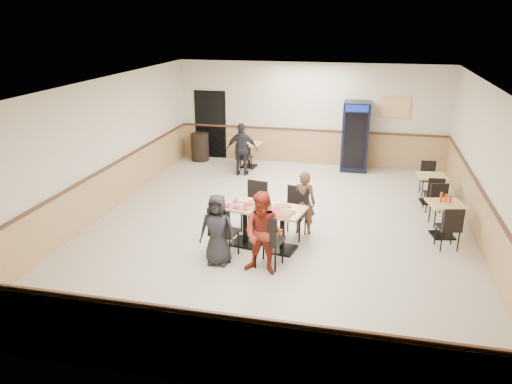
% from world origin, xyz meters
% --- Properties ---
extents(ground, '(10.00, 10.00, 0.00)m').
position_xyz_m(ground, '(0.00, 0.00, 0.00)').
color(ground, beige).
rests_on(ground, ground).
extents(room_shell, '(10.00, 10.00, 10.00)m').
position_xyz_m(room_shell, '(1.78, 2.55, 0.58)').
color(room_shell, silver).
rests_on(room_shell, ground).
extents(main_table, '(1.67, 1.04, 0.83)m').
position_xyz_m(main_table, '(-0.13, -1.03, 0.55)').
color(main_table, black).
rests_on(main_table, ground).
extents(main_chairs, '(1.68, 2.04, 1.06)m').
position_xyz_m(main_chairs, '(-0.18, -1.02, 0.53)').
color(main_chairs, black).
rests_on(main_chairs, ground).
extents(diner_woman_left, '(0.66, 0.44, 1.32)m').
position_xyz_m(diner_woman_left, '(-0.79, -1.87, 0.66)').
color(diner_woman_left, black).
rests_on(diner_woman_left, ground).
extents(diner_woman_right, '(0.79, 0.66, 1.49)m').
position_xyz_m(diner_woman_right, '(0.09, -2.03, 0.74)').
color(diner_woman_right, maroon).
rests_on(diner_woman_right, ground).
extents(diner_man_opposite, '(0.49, 0.32, 1.33)m').
position_xyz_m(diner_man_opposite, '(0.53, -0.20, 0.67)').
color(diner_man_opposite, brown).
rests_on(diner_man_opposite, ground).
extents(lone_diner, '(0.92, 0.50, 1.48)m').
position_xyz_m(lone_diner, '(-1.68, 3.38, 0.74)').
color(lone_diner, black).
rests_on(lone_diner, ground).
extents(tabletop_clutter, '(1.38, 0.72, 0.12)m').
position_xyz_m(tabletop_clutter, '(-0.20, -1.11, 0.86)').
color(tabletop_clutter, '#AB0B22').
rests_on(tabletop_clutter, main_table).
extents(side_table_near, '(0.81, 0.81, 0.72)m').
position_xyz_m(side_table_near, '(3.34, 0.27, 0.48)').
color(side_table_near, black).
rests_on(side_table_near, ground).
extents(side_table_near_chair_south, '(0.51, 0.51, 0.91)m').
position_xyz_m(side_table_near_chair_south, '(3.34, -0.30, 0.45)').
color(side_table_near_chair_south, black).
rests_on(side_table_near_chair_south, ground).
extents(side_table_near_chair_north, '(0.51, 0.51, 0.91)m').
position_xyz_m(side_table_near_chair_north, '(3.34, 0.85, 0.45)').
color(side_table_near_chair_north, black).
rests_on(side_table_near_chair_north, ground).
extents(side_table_far, '(0.71, 0.71, 0.68)m').
position_xyz_m(side_table_far, '(3.27, 2.25, 0.46)').
color(side_table_far, black).
rests_on(side_table_far, ground).
extents(side_table_far_chair_south, '(0.44, 0.44, 0.87)m').
position_xyz_m(side_table_far_chair_south, '(3.27, 1.70, 0.43)').
color(side_table_far_chair_south, black).
rests_on(side_table_far_chair_south, ground).
extents(side_table_far_chair_north, '(0.44, 0.44, 0.87)m').
position_xyz_m(side_table_far_chair_north, '(3.27, 2.80, 0.43)').
color(side_table_far_chair_north, black).
rests_on(side_table_far_chair_north, ground).
extents(condiment_caddy, '(0.23, 0.06, 0.20)m').
position_xyz_m(condiment_caddy, '(3.31, 0.32, 0.80)').
color(condiment_caddy, red).
rests_on(condiment_caddy, side_table_near).
extents(back_table, '(0.72, 0.72, 0.72)m').
position_xyz_m(back_table, '(-1.68, 4.20, 0.48)').
color(back_table, black).
rests_on(back_table, ground).
extents(back_table_chair_lone, '(0.45, 0.45, 0.92)m').
position_xyz_m(back_table_chair_lone, '(-1.68, 3.62, 0.46)').
color(back_table_chair_lone, black).
rests_on(back_table_chair_lone, ground).
extents(pepsi_cooler, '(0.75, 0.76, 1.99)m').
position_xyz_m(pepsi_cooler, '(1.37, 4.59, 0.99)').
color(pepsi_cooler, black).
rests_on(pepsi_cooler, ground).
extents(trash_bin, '(0.54, 0.54, 0.85)m').
position_xyz_m(trash_bin, '(-3.32, 4.55, 0.43)').
color(trash_bin, black).
rests_on(trash_bin, ground).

